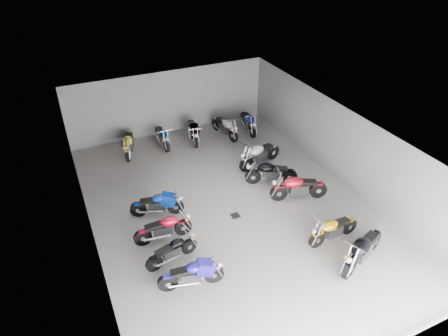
# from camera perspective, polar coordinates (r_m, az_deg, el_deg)

# --- Properties ---
(ground) EXTENTS (14.00, 14.00, 0.00)m
(ground) POSITION_cam_1_polar(r_m,az_deg,el_deg) (15.37, 0.80, -5.74)
(ground) COLOR gray
(ground) RESTS_ON ground
(wall_back) EXTENTS (10.00, 0.10, 3.20)m
(wall_back) POSITION_cam_1_polar(r_m,az_deg,el_deg) (20.21, -7.81, 9.29)
(wall_back) COLOR slate
(wall_back) RESTS_ON ground
(wall_left) EXTENTS (0.10, 14.00, 3.20)m
(wall_left) POSITION_cam_1_polar(r_m,az_deg,el_deg) (13.45, -18.87, -5.66)
(wall_left) COLOR slate
(wall_left) RESTS_ON ground
(wall_right) EXTENTS (0.10, 14.00, 3.20)m
(wall_right) POSITION_cam_1_polar(r_m,az_deg,el_deg) (16.89, 16.39, 3.20)
(wall_right) COLOR slate
(wall_right) RESTS_ON ground
(ceiling) EXTENTS (10.00, 14.00, 0.04)m
(ceiling) POSITION_cam_1_polar(r_m,az_deg,el_deg) (13.59, 0.90, 4.93)
(ceiling) COLOR black
(ceiling) RESTS_ON wall_back
(drain_grate) EXTENTS (0.32, 0.32, 0.01)m
(drain_grate) POSITION_cam_1_polar(r_m,az_deg,el_deg) (15.02, 1.62, -6.80)
(drain_grate) COLOR black
(drain_grate) RESTS_ON ground
(motorcycle_left_b) EXTENTS (2.00, 0.56, 0.89)m
(motorcycle_left_b) POSITION_cam_1_polar(r_m,az_deg,el_deg) (12.33, -4.63, -14.89)
(motorcycle_left_b) COLOR black
(motorcycle_left_b) RESTS_ON ground
(motorcycle_left_c) EXTENTS (1.84, 0.53, 0.82)m
(motorcycle_left_c) POSITION_cam_1_polar(r_m,az_deg,el_deg) (13.13, -7.40, -11.62)
(motorcycle_left_c) COLOR black
(motorcycle_left_c) RESTS_ON ground
(motorcycle_left_d) EXTENTS (2.04, 0.42, 0.90)m
(motorcycle_left_d) POSITION_cam_1_polar(r_m,az_deg,el_deg) (13.90, -8.61, -8.48)
(motorcycle_left_d) COLOR black
(motorcycle_left_d) RESTS_ON ground
(motorcycle_left_e) EXTENTS (1.94, 0.74, 0.88)m
(motorcycle_left_e) POSITION_cam_1_polar(r_m,az_deg,el_deg) (14.98, -9.48, -5.12)
(motorcycle_left_e) COLOR black
(motorcycle_left_e) RESTS_ON ground
(motorcycle_right_a) EXTENTS (2.27, 1.05, 1.05)m
(motorcycle_right_a) POSITION_cam_1_polar(r_m,az_deg,el_deg) (13.60, 19.21, -10.96)
(motorcycle_right_a) COLOR black
(motorcycle_right_a) RESTS_ON ground
(motorcycle_right_b) EXTENTS (2.04, 0.43, 0.90)m
(motorcycle_right_b) POSITION_cam_1_polar(r_m,az_deg,el_deg) (14.20, 15.33, -8.42)
(motorcycle_right_b) COLOR black
(motorcycle_right_b) RESTS_ON ground
(motorcycle_right_d) EXTENTS (2.21, 0.83, 1.00)m
(motorcycle_right_d) POSITION_cam_1_polar(r_m,az_deg,el_deg) (15.78, 10.55, -2.73)
(motorcycle_right_d) COLOR black
(motorcycle_right_d) RESTS_ON ground
(motorcycle_right_e) EXTENTS (2.04, 1.02, 0.95)m
(motorcycle_right_e) POSITION_cam_1_polar(r_m,az_deg,el_deg) (16.52, 6.68, -0.68)
(motorcycle_right_e) COLOR black
(motorcycle_right_e) RESTS_ON ground
(motorcycle_right_f) EXTENTS (2.27, 0.75, 1.02)m
(motorcycle_right_f) POSITION_cam_1_polar(r_m,az_deg,el_deg) (17.67, 5.07, 1.98)
(motorcycle_right_f) COLOR black
(motorcycle_right_f) RESTS_ON ground
(motorcycle_back_b) EXTENTS (0.81, 2.09, 0.95)m
(motorcycle_back_b) POSITION_cam_1_polar(r_m,az_deg,el_deg) (19.04, -13.44, 3.45)
(motorcycle_back_b) COLOR black
(motorcycle_back_b) RESTS_ON ground
(motorcycle_back_c) EXTENTS (0.40, 2.03, 0.89)m
(motorcycle_back_c) POSITION_cam_1_polar(r_m,az_deg,el_deg) (19.41, -8.81, 4.50)
(motorcycle_back_c) COLOR black
(motorcycle_back_c) RESTS_ON ground
(motorcycle_back_d) EXTENTS (0.62, 2.18, 0.97)m
(motorcycle_back_d) POSITION_cam_1_polar(r_m,az_deg,el_deg) (19.67, -4.45, 5.35)
(motorcycle_back_d) COLOR black
(motorcycle_back_d) RESTS_ON ground
(motorcycle_back_e) EXTENTS (0.55, 2.16, 0.95)m
(motorcycle_back_e) POSITION_cam_1_polar(r_m,az_deg,el_deg) (20.01, 0.16, 5.94)
(motorcycle_back_e) COLOR black
(motorcycle_back_e) RESTS_ON ground
(motorcycle_back_f) EXTENTS (0.56, 2.17, 0.96)m
(motorcycle_back_f) POSITION_cam_1_polar(r_m,az_deg,el_deg) (20.54, 3.49, 6.62)
(motorcycle_back_f) COLOR black
(motorcycle_back_f) RESTS_ON ground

